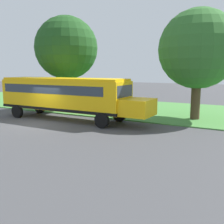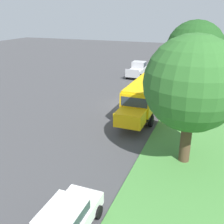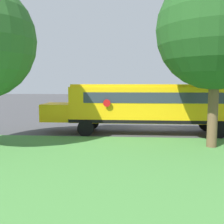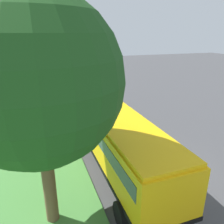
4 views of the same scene
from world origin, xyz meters
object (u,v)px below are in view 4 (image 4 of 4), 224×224
object	(u,v)px
car_white_nearest	(64,87)
oak_tree_beside_bus	(38,80)
school_bus	(115,134)
car_red_middle	(91,74)
oak_tree_roadside_mid	(20,60)

from	to	relation	value
car_white_nearest	oak_tree_beside_bus	bearing A→B (deg)	-99.27
school_bus	car_white_nearest	size ratio (longest dim) A/B	2.82
school_bus	oak_tree_beside_bus	distance (m)	6.10
car_white_nearest	school_bus	bearing A→B (deg)	-88.36
school_bus	car_red_middle	world-z (taller)	school_bus
school_bus	oak_tree_roadside_mid	world-z (taller)	oak_tree_roadside_mid
school_bus	oak_tree_roadside_mid	size ratio (longest dim) A/B	1.52
oak_tree_beside_bus	oak_tree_roadside_mid	distance (m)	11.78
car_red_middle	oak_tree_beside_bus	xyz separation A→B (m)	(-8.84, -27.56, 4.89)
school_bus	car_red_middle	bearing A→B (deg)	78.25
oak_tree_beside_bus	oak_tree_roadside_mid	world-z (taller)	oak_tree_beside_bus
car_red_middle	oak_tree_beside_bus	world-z (taller)	oak_tree_beside_bus
car_white_nearest	oak_tree_beside_bus	world-z (taller)	oak_tree_beside_bus
car_red_middle	oak_tree_roadside_mid	world-z (taller)	oak_tree_roadside_mid
oak_tree_roadside_mid	oak_tree_beside_bus	bearing A→B (deg)	-85.16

